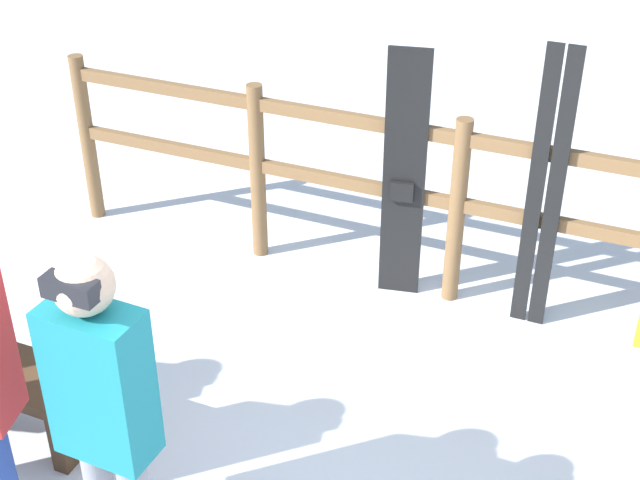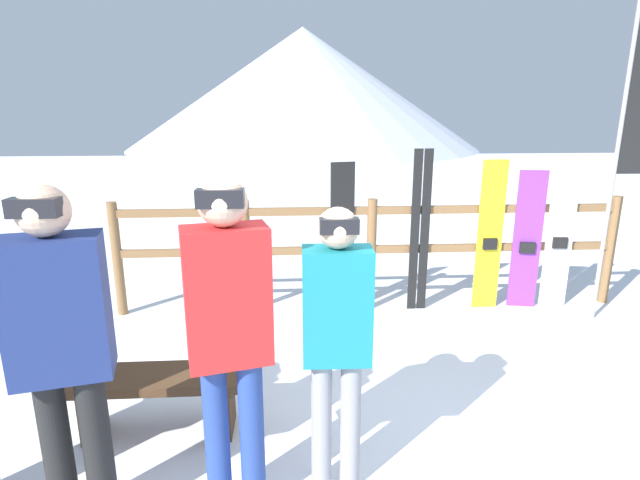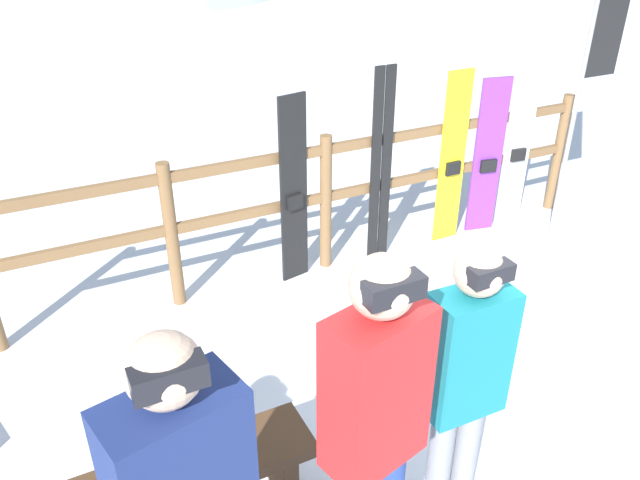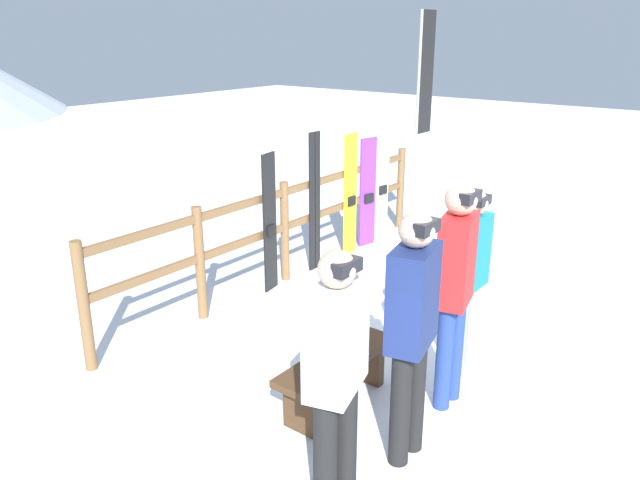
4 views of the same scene
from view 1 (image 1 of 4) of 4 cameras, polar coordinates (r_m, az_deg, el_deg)
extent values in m
cylinder|color=brown|center=(6.34, -14.67, 6.27)|extent=(0.10, 0.10, 1.19)
cylinder|color=brown|center=(5.69, -4.01, 4.29)|extent=(0.10, 0.10, 1.19)
cylinder|color=brown|center=(5.28, 8.74, 1.72)|extent=(0.10, 0.10, 1.19)
cube|color=brown|center=(5.25, 8.79, 2.28)|extent=(5.22, 0.05, 0.08)
cube|color=brown|center=(5.07, 9.17, 6.41)|extent=(5.22, 0.05, 0.08)
cube|color=#4C331E|center=(4.53, -15.47, -11.35)|extent=(0.08, 0.29, 0.36)
cube|color=teal|center=(3.28, -13.92, -8.90)|extent=(0.37, 0.21, 0.62)
sphere|color=#D8B293|center=(3.03, -14.91, -2.83)|extent=(0.21, 0.21, 0.21)
cube|color=black|center=(2.98, -15.69, -3.03)|extent=(0.19, 0.07, 0.07)
cube|color=black|center=(5.22, 5.40, 3.97)|extent=(0.25, 0.07, 1.58)
cube|color=black|center=(5.23, 5.26, 3.08)|extent=(0.14, 0.06, 0.12)
cube|color=black|center=(5.04, 13.61, 2.97)|extent=(0.09, 0.02, 1.70)
cube|color=black|center=(5.03, 14.77, 2.74)|extent=(0.09, 0.02, 1.70)
camera|label=2|loc=(2.25, -67.34, -19.32)|focal=28.00mm
camera|label=3|loc=(3.23, -62.33, 9.28)|focal=35.00mm
camera|label=4|loc=(6.27, -68.78, 9.05)|focal=35.00mm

